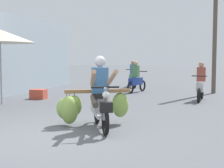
% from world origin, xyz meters
% --- Properties ---
extents(ground_plane, '(120.00, 120.00, 0.00)m').
position_xyz_m(ground_plane, '(0.00, 0.00, 0.00)').
color(ground_plane, '#56595E').
extents(motorbike_main_loaded, '(1.67, 1.71, 1.58)m').
position_xyz_m(motorbike_main_loaded, '(0.40, 1.10, 0.53)').
color(motorbike_main_loaded, black).
rests_on(motorbike_main_loaded, ground).
extents(motorbike_distant_ahead_left, '(0.71, 1.56, 1.40)m').
position_xyz_m(motorbike_distant_ahead_left, '(0.17, 8.43, 0.57)').
color(motorbike_distant_ahead_left, black).
rests_on(motorbike_distant_ahead_left, ground).
extents(motorbike_distant_ahead_right, '(0.50, 1.62, 1.40)m').
position_xyz_m(motorbike_distant_ahead_right, '(2.90, 6.27, 0.57)').
color(motorbike_distant_ahead_right, black).
rests_on(motorbike_distant_ahead_right, ground).
extents(motorbike_distant_far_ahead, '(0.77, 1.53, 1.40)m').
position_xyz_m(motorbike_distant_far_ahead, '(-0.42, 10.87, 0.57)').
color(motorbike_distant_far_ahead, black).
rests_on(motorbike_distant_far_ahead, ground).
extents(market_umbrella_near_shop, '(2.29, 2.29, 2.46)m').
position_xyz_m(market_umbrella_near_shop, '(-3.52, 3.71, 2.24)').
color(market_umbrella_near_shop, '#99999E').
rests_on(market_umbrella_near_shop, ground).
extents(produce_crate, '(0.56, 0.40, 0.36)m').
position_xyz_m(produce_crate, '(-3.00, 5.32, 0.18)').
color(produce_crate, '#CC4C38').
rests_on(produce_crate, ground).
extents(utility_pole, '(0.18, 0.18, 5.48)m').
position_xyz_m(utility_pole, '(3.50, 8.95, 2.74)').
color(utility_pole, brown).
rests_on(utility_pole, ground).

